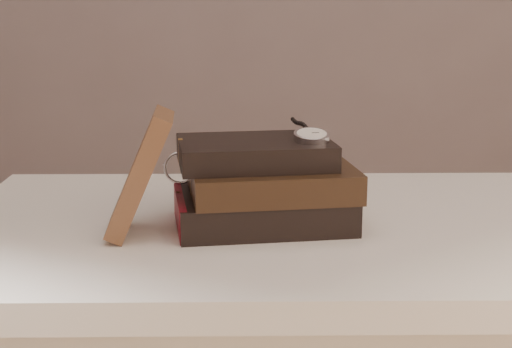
{
  "coord_description": "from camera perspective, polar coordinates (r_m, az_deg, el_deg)",
  "views": [
    {
      "loc": [
        -0.07,
        -0.71,
        1.07
      ],
      "look_at": [
        -0.06,
        0.33,
        0.82
      ],
      "focal_mm": 53.25,
      "sensor_mm": 36.0,
      "label": 1
    }
  ],
  "objects": [
    {
      "name": "table",
      "position": [
        1.14,
        2.79,
        -7.94
      ],
      "size": [
        1.0,
        0.6,
        0.75
      ],
      "color": "white",
      "rests_on": "ground"
    },
    {
      "name": "pocket_watch",
      "position": [
        1.07,
        4.13,
        2.94
      ],
      "size": [
        0.06,
        0.16,
        0.02
      ],
      "color": "silver",
      "rests_on": "book_stack"
    },
    {
      "name": "book_stack",
      "position": [
        1.08,
        0.61,
        -0.91
      ],
      "size": [
        0.27,
        0.2,
        0.12
      ],
      "color": "black",
      "rests_on": "table"
    },
    {
      "name": "eyeglasses",
      "position": [
        1.15,
        -4.42,
        0.55
      ],
      "size": [
        0.12,
        0.13,
        0.05
      ],
      "color": "silver",
      "rests_on": "book_stack"
    },
    {
      "name": "journal",
      "position": [
        1.04,
        -8.71,
        0.07
      ],
      "size": [
        0.1,
        0.12,
        0.17
      ],
      "primitive_type": "cube",
      "rotation": [
        0.0,
        0.41,
        0.07
      ],
      "color": "#492C1C",
      "rests_on": "table"
    }
  ]
}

